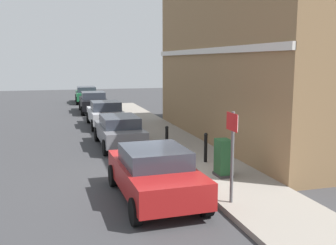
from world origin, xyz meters
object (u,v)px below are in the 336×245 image
car_black (93,102)px  utility_cabinet (223,159)px  bollard_near_cabinet (206,146)px  car_green (86,94)px  bollard_far_kerb (167,138)px  car_red (155,173)px  street_sign (232,143)px  car_grey (119,130)px  car_silver (106,114)px

car_black → utility_cabinet: (2.32, -17.51, -0.07)m
utility_cabinet → bollard_near_cabinet: 1.72m
car_black → car_green: (0.00, 6.57, 0.00)m
car_green → bollard_far_kerb: size_ratio=4.14×
car_red → street_sign: street_sign is taller
car_grey → street_sign: bearing=-169.4°
car_grey → street_sign: (1.58, -7.77, 0.94)m
bollard_near_cabinet → bollard_far_kerb: same height
car_grey → bollard_near_cabinet: bearing=-149.1°
car_green → street_sign: (1.57, -26.22, 0.90)m
car_black → street_sign: 19.74m
bollard_far_kerb → car_grey: bearing=125.6°
car_grey → bollard_far_kerb: (1.52, -2.12, -0.02)m
car_red → car_grey: 6.65m
car_red → car_green: car_green is taller
utility_cabinet → car_silver: bearing=101.4°
utility_cabinet → car_red: bearing=-157.2°
car_red → car_grey: car_red is taller
car_red → car_black: 18.53m
car_green → utility_cabinet: (2.31, -24.08, -0.08)m
car_red → car_silver: (0.19, 12.10, -0.01)m
car_silver → bollard_near_cabinet: size_ratio=3.91×
car_red → bollard_near_cabinet: (2.53, 2.74, -0.04)m
car_silver → utility_cabinet: size_ratio=3.53×
car_grey → utility_cabinet: car_grey is taller
car_black → bollard_far_kerb: bearing=-172.8°
car_grey → bollard_near_cabinet: car_grey is taller
bollard_far_kerb → bollard_near_cabinet: bearing=-63.2°
utility_cabinet → street_sign: street_sign is taller
car_grey → bollard_far_kerb: bearing=-145.3°
car_red → car_silver: size_ratio=1.00×
bollard_near_cabinet → street_sign: 4.07m
car_black → bollard_far_kerb: (1.51, -14.00, -0.05)m
car_green → street_sign: bearing=-174.9°
car_green → car_silver: bearing=-178.0°
car_grey → car_green: bearing=-0.9°
car_black → utility_cabinet: bearing=-171.4°
car_red → car_silver: bearing=-2.6°
car_red → bollard_near_cabinet: size_ratio=3.91×
car_black → car_grey: bearing=-179.0°
car_red → bollard_far_kerb: car_red is taller
bollard_near_cabinet → car_silver: bearing=104.0°
car_silver → bollard_near_cabinet: (2.34, -9.35, -0.03)m
car_silver → bollard_far_kerb: (1.43, -7.57, -0.03)m
car_black → car_green: car_black is taller
car_black → car_green: size_ratio=1.05×
car_red → utility_cabinet: car_red is taller
car_black → car_green: bearing=1.0°
car_silver → car_black: (-0.08, 6.44, 0.02)m
car_silver → car_red: bearing=178.8°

